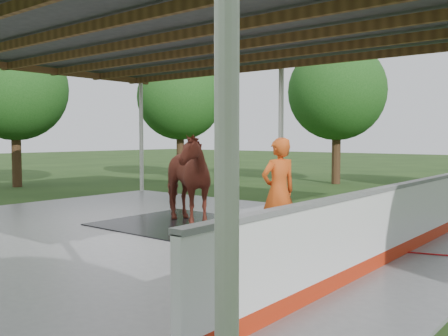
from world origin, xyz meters
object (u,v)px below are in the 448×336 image
Objects in this scene: dasher_board at (373,231)px; handler at (279,191)px; horse at (181,179)px; wash_bucket at (297,249)px.

dasher_board is 4.26× the size of handler.
horse reaches higher than dasher_board.
handler is 1.33m from wash_bucket.
dasher_board is at bearing -79.23° from horse.
handler is at bearing 138.32° from wash_bucket.
dasher_board is 1.24m from wash_bucket.
handler reaches higher than dasher_board.
dasher_board is 4.82m from horse.
dasher_board is 3.52× the size of horse.
horse is at bearing 169.16° from dasher_board.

